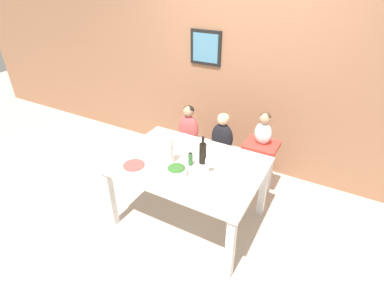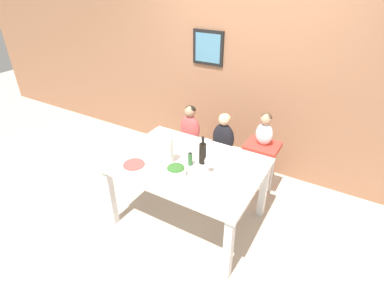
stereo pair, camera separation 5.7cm
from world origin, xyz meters
TOP-DOWN VIEW (x-y plane):
  - ground_plane at (0.00, 0.00)m, footprint 14.00×14.00m
  - wall_back at (-0.00, 1.34)m, footprint 10.00×0.09m
  - dining_table at (0.00, 0.00)m, footprint 1.44×1.03m
  - chair_far_left at (-0.44, 0.78)m, footprint 0.43×0.37m
  - chair_far_center at (0.02, 0.78)m, footprint 0.43×0.37m
  - chair_right_highchair at (0.50, 0.78)m, footprint 0.37×0.32m
  - person_child_left at (-0.44, 0.78)m, footprint 0.27×0.15m
  - person_child_center at (0.02, 0.78)m, footprint 0.27×0.15m
  - person_baby_right at (0.50, 0.78)m, footprint 0.19×0.13m
  - wine_bottle at (0.12, 0.08)m, footprint 0.07×0.07m
  - paper_towel_roll at (-0.17, -0.09)m, footprint 0.10×0.10m
  - wine_glass_near at (0.24, -0.04)m, footprint 0.07×0.07m
  - salad_bowl_large at (-0.00, -0.22)m, footprint 0.19×0.19m
  - dinner_plate_front_left at (-0.44, -0.29)m, footprint 0.21×0.21m
  - dinner_plate_back_left at (-0.41, 0.28)m, footprint 0.21×0.21m
  - condiment_bottle_hot_sauce at (0.03, -0.01)m, footprint 0.05×0.05m

SIDE VIEW (x-z plane):
  - ground_plane at x=0.00m, z-range 0.00..0.00m
  - chair_far_left at x=-0.44m, z-range 0.15..0.60m
  - chair_far_center at x=0.02m, z-range 0.15..0.60m
  - chair_right_highchair at x=0.50m, z-range 0.20..0.89m
  - dining_table at x=0.00m, z-range 0.27..0.99m
  - person_child_left at x=-0.44m, z-range 0.44..0.94m
  - person_child_center at x=0.02m, z-range 0.44..0.94m
  - dinner_plate_front_left at x=-0.44m, z-range 0.72..0.74m
  - dinner_plate_back_left at x=-0.41m, z-range 0.72..0.74m
  - salad_bowl_large at x=0.00m, z-range 0.72..0.82m
  - condiment_bottle_hot_sauce at x=0.03m, z-range 0.72..0.87m
  - wine_bottle at x=0.12m, z-range 0.69..0.98m
  - wine_glass_near at x=0.24m, z-range 0.76..0.94m
  - paper_towel_roll at x=-0.17m, z-range 0.72..0.99m
  - person_baby_right at x=0.50m, z-range 0.71..1.08m
  - wall_back at x=0.00m, z-range 0.00..2.70m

